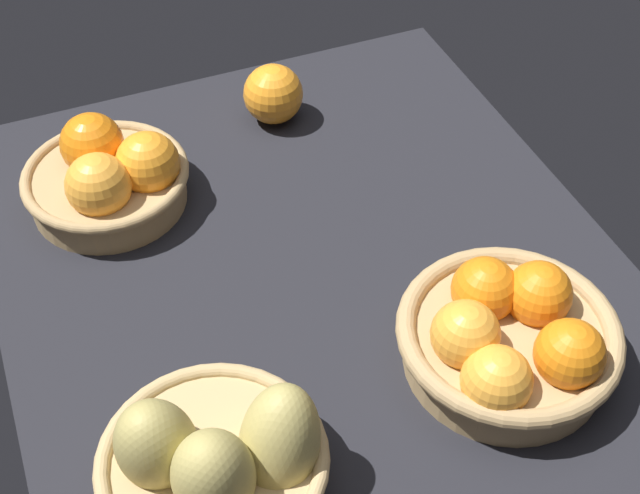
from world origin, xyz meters
The scene contains 5 objects.
market_tray centered at (0.00, 0.00, 1.50)cm, with size 84.00×72.00×3.00cm, color black.
basket_far_left_pears centered at (-23.59, 18.90, 7.83)cm, with size 21.86×23.74×14.75cm.
basket_far_right centered at (20.42, 18.91, 7.28)cm, with size 20.92×20.92×10.84cm.
basket_near_left centered at (-20.68, -13.96, 7.50)cm, with size 23.82×23.82×10.51cm.
loose_orange_front_gap centered at (28.96, -5.94, 7.16)cm, with size 8.32×8.32×8.32cm, color orange.
Camera 1 is at (-67.01, 26.16, 81.07)cm, focal length 50.16 mm.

